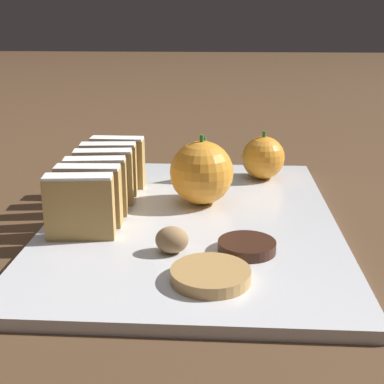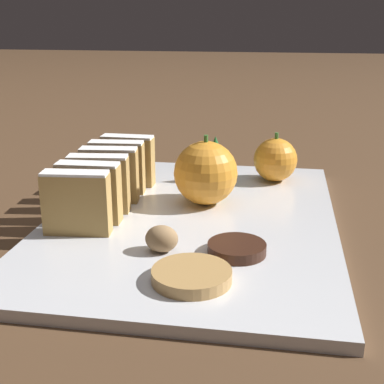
% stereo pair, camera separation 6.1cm
% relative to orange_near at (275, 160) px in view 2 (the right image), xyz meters
% --- Properties ---
extents(ground_plane, '(6.00, 6.00, 0.00)m').
position_rel_orange_near_xyz_m(ground_plane, '(-0.09, -0.16, -0.04)').
color(ground_plane, '#513823').
extents(serving_platter, '(0.33, 0.45, 0.01)m').
position_rel_orange_near_xyz_m(serving_platter, '(-0.09, -0.16, -0.04)').
color(serving_platter, silver).
rests_on(serving_platter, ground_plane).
extents(stollen_slice_front, '(0.07, 0.03, 0.07)m').
position_rel_orange_near_xyz_m(stollen_slice_front, '(-0.20, -0.23, 0.00)').
color(stollen_slice_front, tan).
rests_on(stollen_slice_front, serving_platter).
extents(stollen_slice_second, '(0.07, 0.03, 0.07)m').
position_rel_orange_near_xyz_m(stollen_slice_second, '(-0.20, -0.19, 0.00)').
color(stollen_slice_second, tan).
rests_on(stollen_slice_second, serving_platter).
extents(stollen_slice_third, '(0.07, 0.03, 0.07)m').
position_rel_orange_near_xyz_m(stollen_slice_third, '(-0.20, -0.16, 0.00)').
color(stollen_slice_third, tan).
rests_on(stollen_slice_third, serving_platter).
extents(stollen_slice_fourth, '(0.07, 0.03, 0.07)m').
position_rel_orange_near_xyz_m(stollen_slice_fourth, '(-0.20, -0.12, 0.00)').
color(stollen_slice_fourth, tan).
rests_on(stollen_slice_fourth, serving_platter).
extents(stollen_slice_fifth, '(0.07, 0.03, 0.07)m').
position_rel_orange_near_xyz_m(stollen_slice_fifth, '(-0.20, -0.09, 0.00)').
color(stollen_slice_fifth, tan).
rests_on(stollen_slice_fifth, serving_platter).
extents(stollen_slice_sixth, '(0.07, 0.02, 0.07)m').
position_rel_orange_near_xyz_m(stollen_slice_sixth, '(-0.20, -0.05, 0.00)').
color(stollen_slice_sixth, tan).
rests_on(stollen_slice_sixth, serving_platter).
extents(orange_near, '(0.06, 0.06, 0.07)m').
position_rel_orange_near_xyz_m(orange_near, '(0.00, 0.00, 0.00)').
color(orange_near, orange).
rests_on(orange_near, serving_platter).
extents(orange_far, '(0.08, 0.08, 0.09)m').
position_rel_orange_near_xyz_m(orange_far, '(-0.08, -0.11, 0.01)').
color(orange_far, orange).
rests_on(orange_far, serving_platter).
extents(walnut, '(0.03, 0.03, 0.03)m').
position_rel_orange_near_xyz_m(walnut, '(-0.10, -0.26, -0.02)').
color(walnut, '#9E7A51').
rests_on(walnut, serving_platter).
extents(chocolate_cookie, '(0.06, 0.06, 0.01)m').
position_rel_orange_near_xyz_m(chocolate_cookie, '(-0.03, -0.25, -0.02)').
color(chocolate_cookie, '#381E14').
rests_on(chocolate_cookie, serving_platter).
extents(gingerbread_cookie, '(0.07, 0.07, 0.01)m').
position_rel_orange_near_xyz_m(gingerbread_cookie, '(-0.07, -0.31, -0.02)').
color(gingerbread_cookie, tan).
rests_on(gingerbread_cookie, serving_platter).
extents(evergreen_sprig, '(0.05, 0.05, 0.06)m').
position_rel_orange_near_xyz_m(evergreen_sprig, '(-0.08, -0.02, 0.00)').
color(evergreen_sprig, '#23662D').
rests_on(evergreen_sprig, serving_platter).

